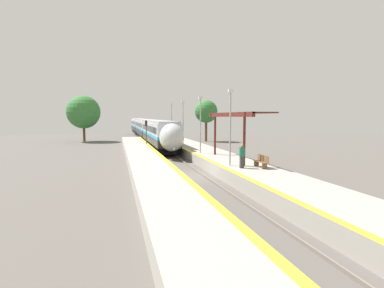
{
  "coord_description": "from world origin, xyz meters",
  "views": [
    {
      "loc": [
        -5.69,
        -22.04,
        4.59
      ],
      "look_at": [
        0.55,
        2.59,
        2.25
      ],
      "focal_mm": 28.0,
      "sensor_mm": 36.0,
      "label": 1
    }
  ],
  "objects_px": {
    "lamppost_mid": "(200,121)",
    "railway_signal": "(146,132)",
    "person_waiting": "(242,156)",
    "lamppost_farthest": "(172,119)",
    "lamppost_far": "(183,120)",
    "platform_bench": "(261,161)",
    "lamppost_near": "(230,122)",
    "train": "(146,128)"
  },
  "relations": [
    {
      "from": "platform_bench",
      "to": "lamppost_mid",
      "type": "bearing_deg",
      "value": 100.99
    },
    {
      "from": "platform_bench",
      "to": "lamppost_farthest",
      "type": "height_order",
      "value": "lamppost_farthest"
    },
    {
      "from": "person_waiting",
      "to": "lamppost_farthest",
      "type": "height_order",
      "value": "lamppost_farthest"
    },
    {
      "from": "lamppost_mid",
      "to": "platform_bench",
      "type": "bearing_deg",
      "value": -79.01
    },
    {
      "from": "platform_bench",
      "to": "lamppost_far",
      "type": "bearing_deg",
      "value": 95.99
    },
    {
      "from": "person_waiting",
      "to": "railway_signal",
      "type": "relative_size",
      "value": 0.41
    },
    {
      "from": "platform_bench",
      "to": "railway_signal",
      "type": "relative_size",
      "value": 0.4
    },
    {
      "from": "train",
      "to": "railway_signal",
      "type": "distance_m",
      "value": 20.83
    },
    {
      "from": "train",
      "to": "lamppost_farthest",
      "type": "relative_size",
      "value": 10.88
    },
    {
      "from": "person_waiting",
      "to": "lamppost_far",
      "type": "xyz_separation_m",
      "value": [
        -0.41,
        17.35,
        2.33
      ]
    },
    {
      "from": "platform_bench",
      "to": "lamppost_farthest",
      "type": "xyz_separation_m",
      "value": [
        -1.84,
        25.57,
        2.73
      ]
    },
    {
      "from": "train",
      "to": "lamppost_mid",
      "type": "height_order",
      "value": "lamppost_mid"
    },
    {
      "from": "railway_signal",
      "to": "lamppost_mid",
      "type": "height_order",
      "value": "lamppost_mid"
    },
    {
      "from": "platform_bench",
      "to": "person_waiting",
      "type": "bearing_deg",
      "value": 172.92
    },
    {
      "from": "lamppost_far",
      "to": "lamppost_farthest",
      "type": "xyz_separation_m",
      "value": [
        0.0,
        8.05,
        0.0
      ]
    },
    {
      "from": "lamppost_far",
      "to": "lamppost_mid",
      "type": "bearing_deg",
      "value": -90.0
    },
    {
      "from": "lamppost_far",
      "to": "railway_signal",
      "type": "bearing_deg",
      "value": 148.03
    },
    {
      "from": "train",
      "to": "lamppost_far",
      "type": "distance_m",
      "value": 23.65
    },
    {
      "from": "lamppost_far",
      "to": "lamppost_farthest",
      "type": "bearing_deg",
      "value": 90.0
    },
    {
      "from": "platform_bench",
      "to": "railway_signal",
      "type": "xyz_separation_m",
      "value": [
        -6.18,
        20.24,
        1.08
      ]
    },
    {
      "from": "train",
      "to": "railway_signal",
      "type": "height_order",
      "value": "railway_signal"
    },
    {
      "from": "person_waiting",
      "to": "lamppost_near",
      "type": "height_order",
      "value": "lamppost_near"
    },
    {
      "from": "train",
      "to": "lamppost_farthest",
      "type": "distance_m",
      "value": 15.7
    },
    {
      "from": "lamppost_near",
      "to": "person_waiting",
      "type": "bearing_deg",
      "value": -71.74
    },
    {
      "from": "train",
      "to": "platform_bench",
      "type": "height_order",
      "value": "train"
    },
    {
      "from": "train",
      "to": "lamppost_near",
      "type": "bearing_deg",
      "value": -86.47
    },
    {
      "from": "lamppost_mid",
      "to": "railway_signal",
      "type": "bearing_deg",
      "value": 111.99
    },
    {
      "from": "person_waiting",
      "to": "lamppost_mid",
      "type": "relative_size",
      "value": 0.3
    },
    {
      "from": "train",
      "to": "railway_signal",
      "type": "relative_size",
      "value": 15.0
    },
    {
      "from": "train",
      "to": "lamppost_near",
      "type": "distance_m",
      "value": 39.66
    },
    {
      "from": "lamppost_mid",
      "to": "train",
      "type": "bearing_deg",
      "value": 94.43
    },
    {
      "from": "railway_signal",
      "to": "lamppost_mid",
      "type": "distance_m",
      "value": 11.72
    },
    {
      "from": "platform_bench",
      "to": "lamppost_mid",
      "type": "height_order",
      "value": "lamppost_mid"
    },
    {
      "from": "person_waiting",
      "to": "lamppost_far",
      "type": "height_order",
      "value": "lamppost_far"
    },
    {
      "from": "platform_bench",
      "to": "lamppost_near",
      "type": "relative_size",
      "value": 0.29
    },
    {
      "from": "lamppost_near",
      "to": "lamppost_mid",
      "type": "distance_m",
      "value": 8.05
    },
    {
      "from": "railway_signal",
      "to": "lamppost_far",
      "type": "height_order",
      "value": "lamppost_far"
    },
    {
      "from": "train",
      "to": "railway_signal",
      "type": "bearing_deg",
      "value": -95.24
    },
    {
      "from": "lamppost_far",
      "to": "train",
      "type": "bearing_deg",
      "value": 95.95
    },
    {
      "from": "platform_bench",
      "to": "person_waiting",
      "type": "xyz_separation_m",
      "value": [
        -1.43,
        0.18,
        0.4
      ]
    },
    {
      "from": "lamppost_near",
      "to": "lamppost_farthest",
      "type": "xyz_separation_m",
      "value": [
        0.0,
        24.14,
        0.0
      ]
    },
    {
      "from": "lamppost_mid",
      "to": "lamppost_farthest",
      "type": "relative_size",
      "value": 1.0
    }
  ]
}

